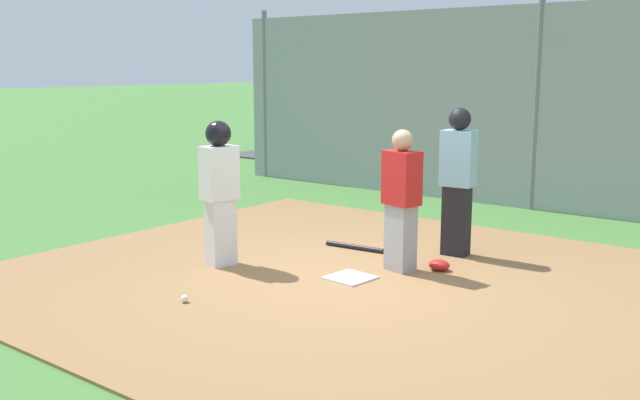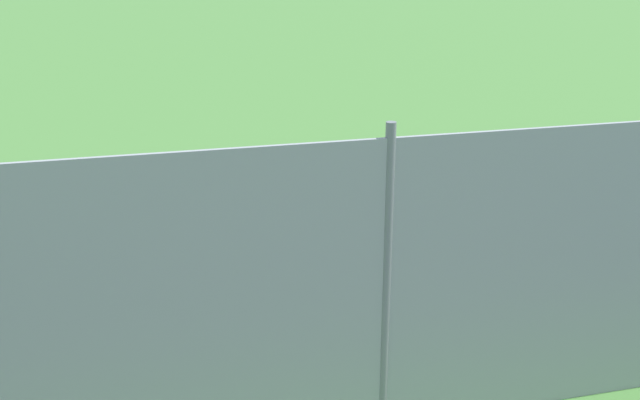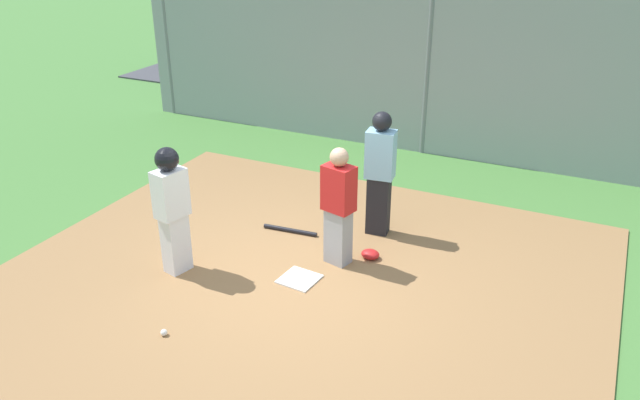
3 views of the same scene
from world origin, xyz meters
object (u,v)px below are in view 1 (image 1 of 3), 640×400
umpire (458,178)px  parked_car_blue (361,130)px  catcher (401,199)px  home_plate (350,278)px  runner (220,184)px  baseball (185,299)px  baseball_bat (354,247)px  catcher_mask (439,265)px

umpire → parked_car_blue: umpire is taller
catcher → umpire: size_ratio=0.89×
home_plate → umpire: size_ratio=0.25×
catcher → runner: size_ratio=0.95×
home_plate → runner: bearing=16.7°
umpire → baseball: umpire is taller
home_plate → runner: size_ratio=0.27×
baseball_bat → baseball: 2.67m
catcher → parked_car_blue: size_ratio=0.36×
catcher → parked_car_blue: (6.71, -8.92, -0.22)m
catcher → baseball: (1.04, 2.21, -0.77)m
runner → baseball: bearing=-46.0°
baseball_bat → parked_car_blue: 10.27m
baseball_bat → baseball: size_ratio=10.73×
home_plate → baseball_bat: 1.26m
umpire → catcher_mask: (-0.18, 0.73, -0.86)m
catcher → parked_car_blue: catcher is taller
catcher → baseball_bat: size_ratio=1.96×
catcher → catcher_mask: size_ratio=6.49×
baseball → parked_car_blue: bearing=-63.0°
baseball → parked_car_blue: size_ratio=0.02×
catcher_mask → baseball_bat: bearing=-8.5°
catcher → catcher_mask: (-0.35, -0.26, -0.74)m
runner → home_plate: bearing=30.1°
catcher → baseball: size_ratio=21.04×
baseball_bat → catcher_mask: 1.29m
home_plate → baseball: (0.79, 1.61, 0.03)m
runner → catcher_mask: 2.60m
runner → baseball_bat: (-0.79, -1.50, -0.90)m
umpire → baseball_bat: 1.51m
baseball_bat → parked_car_blue: size_ratio=0.19×
catcher_mask → runner: bearing=32.2°
catcher_mask → baseball: 2.83m
umpire → baseball: bearing=-27.3°
parked_car_blue → home_plate: bearing=126.6°
umpire → runner: umpire is taller
catcher → baseball: bearing=-11.3°
catcher → umpire: umpire is taller
parked_car_blue → runner: bearing=119.0°
catcher_mask → parked_car_blue: parked_car_blue is taller
baseball → parked_car_blue: parked_car_blue is taller
catcher_mask → baseball: catcher_mask is taller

